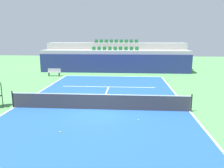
# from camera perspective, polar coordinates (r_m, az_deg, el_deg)

# --- Properties ---
(ground_plane) EXTENTS (80.00, 80.00, 0.00)m
(ground_plane) POSITION_cam_1_polar(r_m,az_deg,el_deg) (13.87, -3.20, -6.51)
(ground_plane) COLOR #4C8C4C
(court_surface) EXTENTS (11.00, 24.00, 0.01)m
(court_surface) POSITION_cam_1_polar(r_m,az_deg,el_deg) (13.87, -3.20, -6.49)
(court_surface) COLOR #1E4C99
(court_surface) RESTS_ON ground_plane
(baseline_far) EXTENTS (11.00, 0.10, 0.00)m
(baseline_far) POSITION_cam_1_polar(r_m,az_deg,el_deg) (25.44, 0.25, 1.98)
(baseline_far) COLOR white
(baseline_far) RESTS_ON court_surface
(sideline_left) EXTENTS (0.10, 24.00, 0.00)m
(sideline_left) POSITION_cam_1_polar(r_m,az_deg,el_deg) (15.52, -23.68, -5.47)
(sideline_left) COLOR white
(sideline_left) RESTS_ON court_surface
(sideline_right) EXTENTS (0.10, 24.00, 0.00)m
(sideline_right) POSITION_cam_1_polar(r_m,az_deg,el_deg) (14.25, 19.24, -6.63)
(sideline_right) COLOR white
(sideline_right) RESTS_ON court_surface
(service_line_far) EXTENTS (8.26, 0.10, 0.00)m
(service_line_far) POSITION_cam_1_polar(r_m,az_deg,el_deg) (20.01, -0.85, -0.73)
(service_line_far) COLOR white
(service_line_far) RESTS_ON court_surface
(centre_service_line) EXTENTS (0.10, 6.40, 0.00)m
(centre_service_line) POSITION_cam_1_polar(r_m,az_deg,el_deg) (16.92, -1.81, -3.08)
(centre_service_line) COLOR white
(centre_service_line) RESTS_ON court_surface
(back_wall) EXTENTS (18.79, 0.30, 2.29)m
(back_wall) POSITION_cam_1_polar(r_m,az_deg,el_deg) (27.80, 0.62, 5.18)
(back_wall) COLOR navy
(back_wall) RESTS_ON ground_plane
(stands_tier_lower) EXTENTS (18.79, 2.40, 2.74)m
(stands_tier_lower) POSITION_cam_1_polar(r_m,az_deg,el_deg) (29.11, 0.79, 5.93)
(stands_tier_lower) COLOR #9E9E99
(stands_tier_lower) RESTS_ON ground_plane
(stands_tier_upper) EXTENTS (18.79, 2.40, 3.62)m
(stands_tier_upper) POSITION_cam_1_polar(r_m,az_deg,el_deg) (31.46, 1.06, 7.17)
(stands_tier_upper) COLOR #9E9E99
(stands_tier_upper) RESTS_ON ground_plane
(seating_row_lower) EXTENTS (6.00, 0.44, 0.44)m
(seating_row_lower) POSITION_cam_1_polar(r_m,az_deg,el_deg) (29.09, 0.81, 8.88)
(seating_row_lower) COLOR #1E6633
(seating_row_lower) RESTS_ON stands_tier_lower
(seating_row_upper) EXTENTS (6.00, 0.44, 0.44)m
(seating_row_upper) POSITION_cam_1_polar(r_m,az_deg,el_deg) (31.45, 1.09, 10.70)
(seating_row_upper) COLOR #1E6633
(seating_row_upper) RESTS_ON stands_tier_upper
(tennis_net) EXTENTS (11.08, 0.08, 1.07)m
(tennis_net) POSITION_cam_1_polar(r_m,az_deg,el_deg) (13.72, -3.23, -4.50)
(tennis_net) COLOR black
(tennis_net) RESTS_ON court_surface
(player_bench) EXTENTS (1.50, 0.40, 0.85)m
(player_bench) POSITION_cam_1_polar(r_m,az_deg,el_deg) (26.48, -14.54, 3.08)
(player_bench) COLOR #99999E
(player_bench) RESTS_ON ground_plane
(tennis_ball_0) EXTENTS (0.07, 0.07, 0.07)m
(tennis_ball_0) POSITION_cam_1_polar(r_m,az_deg,el_deg) (12.12, 6.78, -9.12)
(tennis_ball_0) COLOR #CCE033
(tennis_ball_0) RESTS_ON court_surface
(tennis_ball_2) EXTENTS (0.07, 0.07, 0.07)m
(tennis_ball_2) POSITION_cam_1_polar(r_m,az_deg,el_deg) (10.91, -13.03, -11.81)
(tennis_ball_2) COLOR #CCE033
(tennis_ball_2) RESTS_ON court_surface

